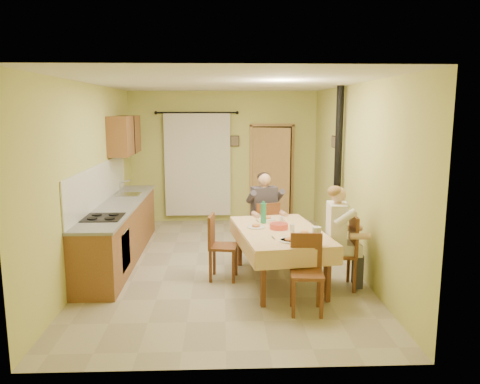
{
  "coord_description": "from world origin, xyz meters",
  "views": [
    {
      "loc": [
        -0.03,
        -7.06,
        2.42
      ],
      "look_at": [
        0.25,
        0.1,
        1.15
      ],
      "focal_mm": 35.0,
      "sensor_mm": 36.0,
      "label": 1
    }
  ],
  "objects_px": {
    "chair_near": "(306,289)",
    "stove_flue": "(337,193)",
    "chair_right": "(338,267)",
    "chair_far": "(265,241)",
    "man_right": "(339,225)",
    "man_far": "(265,205)",
    "dining_table": "(279,256)",
    "chair_left": "(223,259)"
  },
  "relations": [
    {
      "from": "man_far",
      "to": "stove_flue",
      "type": "distance_m",
      "value": 1.27
    },
    {
      "from": "chair_near",
      "to": "man_right",
      "type": "height_order",
      "value": "man_right"
    },
    {
      "from": "stove_flue",
      "to": "man_right",
      "type": "bearing_deg",
      "value": -102.7
    },
    {
      "from": "chair_right",
      "to": "chair_left",
      "type": "relative_size",
      "value": 1.08
    },
    {
      "from": "man_far",
      "to": "man_right",
      "type": "bearing_deg",
      "value": -70.26
    },
    {
      "from": "dining_table",
      "to": "chair_near",
      "type": "relative_size",
      "value": 2.13
    },
    {
      "from": "chair_right",
      "to": "stove_flue",
      "type": "bearing_deg",
      "value": -8.89
    },
    {
      "from": "man_right",
      "to": "chair_near",
      "type": "bearing_deg",
      "value": 147.24
    },
    {
      "from": "dining_table",
      "to": "chair_right",
      "type": "xyz_separation_m",
      "value": [
        0.78,
        -0.25,
        -0.09
      ]
    },
    {
      "from": "man_right",
      "to": "chair_left",
      "type": "bearing_deg",
      "value": 79.29
    },
    {
      "from": "chair_left",
      "to": "man_right",
      "type": "relative_size",
      "value": 0.68
    },
    {
      "from": "man_right",
      "to": "stove_flue",
      "type": "xyz_separation_m",
      "value": [
        0.36,
        1.59,
        0.15
      ]
    },
    {
      "from": "dining_table",
      "to": "stove_flue",
      "type": "distance_m",
      "value": 1.87
    },
    {
      "from": "chair_left",
      "to": "man_far",
      "type": "distance_m",
      "value": 1.32
    },
    {
      "from": "chair_far",
      "to": "man_far",
      "type": "distance_m",
      "value": 0.59
    },
    {
      "from": "dining_table",
      "to": "chair_near",
      "type": "height_order",
      "value": "chair_near"
    },
    {
      "from": "man_far",
      "to": "chair_right",
      "type": "bearing_deg",
      "value": -69.82
    },
    {
      "from": "man_right",
      "to": "stove_flue",
      "type": "bearing_deg",
      "value": -9.43
    },
    {
      "from": "chair_right",
      "to": "chair_near",
      "type": "bearing_deg",
      "value": 146.47
    },
    {
      "from": "chair_far",
      "to": "chair_right",
      "type": "xyz_separation_m",
      "value": [
        0.89,
        -1.33,
        0.0
      ]
    },
    {
      "from": "chair_right",
      "to": "man_far",
      "type": "bearing_deg",
      "value": 36.91
    },
    {
      "from": "chair_near",
      "to": "man_far",
      "type": "height_order",
      "value": "man_far"
    },
    {
      "from": "man_far",
      "to": "chair_left",
      "type": "bearing_deg",
      "value": -139.35
    },
    {
      "from": "chair_right",
      "to": "man_right",
      "type": "relative_size",
      "value": 0.73
    },
    {
      "from": "chair_near",
      "to": "man_far",
      "type": "bearing_deg",
      "value": -76.42
    },
    {
      "from": "chair_near",
      "to": "chair_right",
      "type": "xyz_separation_m",
      "value": [
        0.58,
        0.77,
        0.0
      ]
    },
    {
      "from": "chair_right",
      "to": "man_far",
      "type": "distance_m",
      "value": 1.72
    },
    {
      "from": "man_far",
      "to": "dining_table",
      "type": "bearing_deg",
      "value": -97.59
    },
    {
      "from": "chair_near",
      "to": "stove_flue",
      "type": "height_order",
      "value": "stove_flue"
    },
    {
      "from": "chair_near",
      "to": "chair_left",
      "type": "distance_m",
      "value": 1.54
    },
    {
      "from": "chair_right",
      "to": "stove_flue",
      "type": "distance_m",
      "value": 1.78
    },
    {
      "from": "man_right",
      "to": "chair_far",
      "type": "bearing_deg",
      "value": 36.63
    },
    {
      "from": "chair_far",
      "to": "man_right",
      "type": "bearing_deg",
      "value": -70.1
    },
    {
      "from": "dining_table",
      "to": "man_far",
      "type": "xyz_separation_m",
      "value": [
        -0.11,
        1.1,
        0.5
      ]
    },
    {
      "from": "chair_right",
      "to": "man_far",
      "type": "relative_size",
      "value": 0.73
    },
    {
      "from": "chair_left",
      "to": "man_far",
      "type": "xyz_separation_m",
      "value": [
        0.69,
        0.95,
        0.59
      ]
    },
    {
      "from": "chair_right",
      "to": "stove_flue",
      "type": "height_order",
      "value": "stove_flue"
    },
    {
      "from": "chair_left",
      "to": "man_far",
      "type": "bearing_deg",
      "value": 152.56
    },
    {
      "from": "chair_far",
      "to": "chair_near",
      "type": "height_order",
      "value": "chair_far"
    },
    {
      "from": "dining_table",
      "to": "man_far",
      "type": "bearing_deg",
      "value": 87.66
    },
    {
      "from": "chair_far",
      "to": "stove_flue",
      "type": "distance_m",
      "value": 1.46
    },
    {
      "from": "dining_table",
      "to": "chair_left",
      "type": "xyz_separation_m",
      "value": [
        -0.8,
        0.15,
        -0.09
      ]
    }
  ]
}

